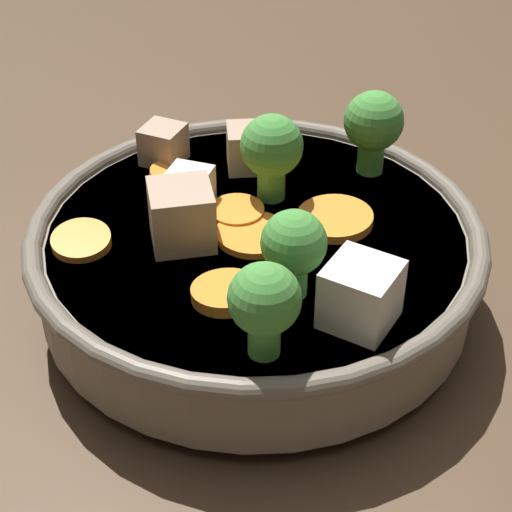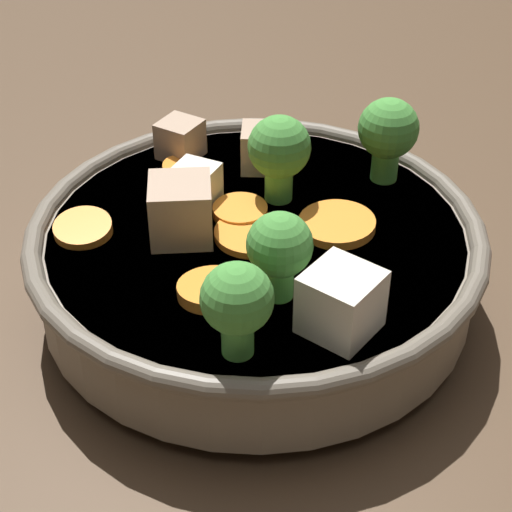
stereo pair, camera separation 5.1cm
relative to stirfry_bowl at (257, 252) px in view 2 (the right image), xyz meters
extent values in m
plane|color=#4C3826|center=(0.00, 0.00, -0.04)|extent=(3.00, 3.00, 0.00)
cylinder|color=slate|center=(0.00, 0.00, -0.04)|extent=(0.14, 0.14, 0.01)
cylinder|color=slate|center=(0.00, 0.00, -0.01)|extent=(0.26, 0.26, 0.05)
torus|color=#685F52|center=(0.00, 0.00, 0.01)|extent=(0.27, 0.27, 0.01)
cylinder|color=brown|center=(0.00, 0.00, 0.00)|extent=(0.24, 0.24, 0.02)
cylinder|color=orange|center=(0.00, 0.01, 0.02)|extent=(0.06, 0.06, 0.01)
cylinder|color=orange|center=(0.06, -0.04, 0.02)|extent=(0.05, 0.05, 0.01)
cylinder|color=orange|center=(-0.04, -0.02, 0.02)|extent=(0.06, 0.06, 0.01)
cylinder|color=orange|center=(0.02, -0.01, 0.02)|extent=(0.04, 0.04, 0.01)
cylinder|color=orange|center=(0.09, 0.04, 0.02)|extent=(0.04, 0.04, 0.01)
cylinder|color=orange|center=(0.00, 0.06, 0.02)|extent=(0.05, 0.05, 0.01)
cylinder|color=#59B84C|center=(-0.03, 0.05, 0.03)|extent=(0.02, 0.02, 0.02)
sphere|color=#47933D|center=(-0.03, 0.05, 0.05)|extent=(0.03, 0.03, 0.03)
cylinder|color=#59B84C|center=(-0.05, -0.08, 0.03)|extent=(0.02, 0.02, 0.02)
sphere|color=#47933D|center=(-0.05, -0.08, 0.05)|extent=(0.04, 0.04, 0.04)
cylinder|color=#59B84C|center=(-0.03, 0.10, 0.03)|extent=(0.02, 0.02, 0.02)
sphere|color=#47933D|center=(-0.03, 0.10, 0.05)|extent=(0.04, 0.04, 0.04)
cylinder|color=#59B84C|center=(0.00, -0.04, 0.03)|extent=(0.02, 0.02, 0.02)
sphere|color=#47933D|center=(0.00, -0.04, 0.05)|extent=(0.04, 0.04, 0.04)
cube|color=silver|center=(-0.07, 0.06, 0.03)|extent=(0.04, 0.04, 0.03)
cube|color=silver|center=(0.05, -0.01, 0.03)|extent=(0.03, 0.03, 0.03)
cube|color=tan|center=(0.04, 0.02, 0.03)|extent=(0.05, 0.05, 0.04)
cube|color=tan|center=(0.08, -0.06, 0.03)|extent=(0.03, 0.03, 0.03)
cube|color=tan|center=(0.02, -0.07, 0.03)|extent=(0.04, 0.04, 0.03)
camera|label=1|loc=(-0.10, 0.40, 0.30)|focal=60.00mm
camera|label=2|loc=(-0.15, 0.38, 0.30)|focal=60.00mm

